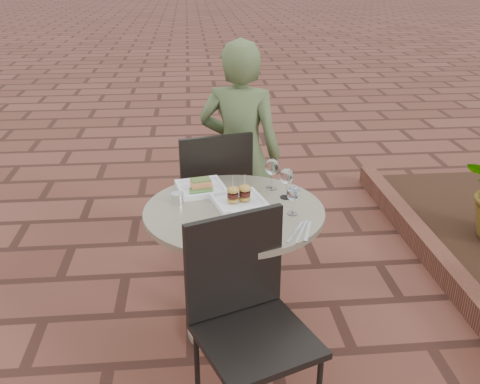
{
  "coord_description": "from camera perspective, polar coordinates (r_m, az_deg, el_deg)",
  "views": [
    {
      "loc": [
        0.04,
        -2.56,
        1.88
      ],
      "look_at": [
        0.27,
        -0.17,
        0.82
      ],
      "focal_mm": 40.0,
      "sensor_mm": 36.0,
      "label": 1
    }
  ],
  "objects": [
    {
      "name": "ground",
      "position": [
        3.17,
        -5.19,
        -12.58
      ],
      "size": [
        60.0,
        60.0,
        0.0
      ],
      "primitive_type": "plane",
      "color": "brown",
      "rests_on": "ground"
    },
    {
      "name": "steel_ramekin",
      "position": [
        2.73,
        -6.66,
        -0.61
      ],
      "size": [
        0.07,
        0.07,
        0.05
      ],
      "primitive_type": "cylinder",
      "rotation": [
        0.0,
        0.0,
        0.12
      ],
      "color": "silver",
      "rests_on": "cafe_table"
    },
    {
      "name": "wine_glass_right",
      "position": [
        2.57,
        5.7,
        -0.22
      ],
      "size": [
        0.06,
        0.06,
        0.15
      ],
      "color": "white",
      "rests_on": "cafe_table"
    },
    {
      "name": "diner",
      "position": [
        3.41,
        0.01,
        4.04
      ],
      "size": [
        0.61,
        0.49,
        1.45
      ],
      "primitive_type": "imported",
      "rotation": [
        0.0,
        0.0,
        2.84
      ],
      "color": "#475730",
      "rests_on": "ground"
    },
    {
      "name": "chair_near",
      "position": [
        2.26,
        0.63,
        -12.16
      ],
      "size": [
        0.57,
        0.57,
        0.93
      ],
      "rotation": [
        0.0,
        0.0,
        0.37
      ],
      "color": "black",
      "rests_on": "ground"
    },
    {
      "name": "wine_glass_far",
      "position": [
        2.74,
        4.97,
        1.61
      ],
      "size": [
        0.07,
        0.07,
        0.16
      ],
      "color": "white",
      "rests_on": "cafe_table"
    },
    {
      "name": "chair_far",
      "position": [
        3.33,
        -2.93,
        0.27
      ],
      "size": [
        0.53,
        0.53,
        0.93
      ],
      "rotation": [
        0.0,
        0.0,
        3.37
      ],
      "color": "black",
      "rests_on": "ground"
    },
    {
      "name": "plate_sliders",
      "position": [
        2.69,
        -0.12,
        -0.72
      ],
      "size": [
        0.29,
        0.29,
        0.16
      ],
      "rotation": [
        0.0,
        0.0,
        0.25
      ],
      "color": "white",
      "rests_on": "cafe_table"
    },
    {
      "name": "planter_curb",
      "position": [
        3.72,
        20.36,
        -6.83
      ],
      "size": [
        0.12,
        3.0,
        0.15
      ],
      "primitive_type": "cube",
      "color": "brown",
      "rests_on": "ground"
    },
    {
      "name": "plate_tuna",
      "position": [
        2.48,
        1.62,
        -3.42
      ],
      "size": [
        0.26,
        0.26,
        0.03
      ],
      "rotation": [
        0.0,
        0.0,
        -0.13
      ],
      "color": "white",
      "rests_on": "cafe_table"
    },
    {
      "name": "cafe_table",
      "position": [
        2.77,
        -0.62,
        -6.39
      ],
      "size": [
        0.9,
        0.9,
        0.73
      ],
      "color": "gray",
      "rests_on": "ground"
    },
    {
      "name": "plate_salmon",
      "position": [
        2.86,
        -4.18,
        0.51
      ],
      "size": [
        0.29,
        0.29,
        0.07
      ],
      "rotation": [
        0.0,
        0.0,
        0.21
      ],
      "color": "white",
      "rests_on": "cafe_table"
    },
    {
      "name": "wine_glass_mid",
      "position": [
        2.85,
        3.41,
        2.62
      ],
      "size": [
        0.07,
        0.07,
        0.17
      ],
      "color": "white",
      "rests_on": "cafe_table"
    },
    {
      "name": "cutlery_set",
      "position": [
        2.45,
        6.59,
        -4.21
      ],
      "size": [
        0.18,
        0.25,
        0.0
      ],
      "primitive_type": null,
      "rotation": [
        0.0,
        0.0,
        -0.38
      ],
      "color": "silver",
      "rests_on": "cafe_table"
    }
  ]
}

